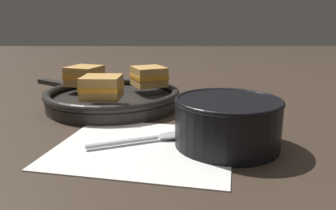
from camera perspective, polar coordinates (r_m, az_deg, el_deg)
The scene contains 8 objects.
ground_plane at distance 0.59m, azimuth -0.51°, elevation -5.10°, with size 4.00×4.00×0.00m, color #382B21.
napkin at distance 0.53m, azimuth -4.70°, elevation -7.12°, with size 0.32×0.29×0.00m.
soup_bowl at distance 0.53m, azimuth 9.77°, elevation -2.49°, with size 0.17×0.17×0.08m.
spoon at distance 0.55m, azimuth -1.98°, elevation -5.58°, with size 0.17×0.08×0.01m.
skillet at distance 0.78m, azimuth -10.07°, elevation 1.28°, with size 0.39×0.34×0.04m.
sandwich_near_left at distance 0.68m, azimuth -11.89°, elevation 3.04°, with size 0.08×0.08×0.05m.
sandwich_near_right at distance 0.80m, azimuth -3.78°, elevation 5.00°, with size 0.10×0.10×0.05m.
sandwich_far_left at distance 0.83m, azimuth -14.69°, elevation 4.96°, with size 0.10×0.10×0.05m.
Camera 1 is at (0.00, -0.55, 0.20)m, focal length 35.00 mm.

